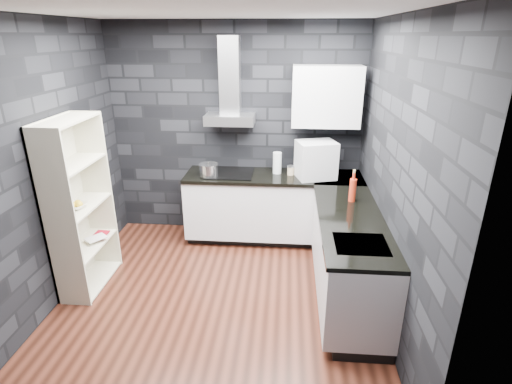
# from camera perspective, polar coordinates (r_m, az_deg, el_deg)

# --- Properties ---
(ground) EXTENTS (3.20, 3.20, 0.00)m
(ground) POSITION_cam_1_polar(r_m,az_deg,el_deg) (4.29, -5.33, -14.65)
(ground) COLOR #472015
(ceiling) EXTENTS (3.20, 3.20, 0.00)m
(ceiling) POSITION_cam_1_polar(r_m,az_deg,el_deg) (3.47, -7.01, 24.29)
(ceiling) COLOR white
(wall_back) EXTENTS (3.20, 0.05, 2.70)m
(wall_back) POSITION_cam_1_polar(r_m,az_deg,el_deg) (5.20, -2.82, 8.47)
(wall_back) COLOR black
(wall_back) RESTS_ON ground
(wall_front) EXTENTS (3.20, 0.05, 2.70)m
(wall_front) POSITION_cam_1_polar(r_m,az_deg,el_deg) (2.23, -13.67, -10.98)
(wall_front) COLOR black
(wall_front) RESTS_ON ground
(wall_left) EXTENTS (0.05, 3.20, 2.70)m
(wall_left) POSITION_cam_1_polar(r_m,az_deg,el_deg) (4.26, -28.10, 2.95)
(wall_left) COLOR black
(wall_left) RESTS_ON ground
(wall_right) EXTENTS (0.05, 3.20, 2.70)m
(wall_right) POSITION_cam_1_polar(r_m,az_deg,el_deg) (3.72, 19.37, 1.88)
(wall_right) COLOR black
(wall_right) RESTS_ON ground
(toekick_back) EXTENTS (2.18, 0.50, 0.10)m
(toekick_back) POSITION_cam_1_polar(r_m,az_deg,el_deg) (5.35, 2.39, -6.03)
(toekick_back) COLOR black
(toekick_back) RESTS_ON ground
(toekick_right) EXTENTS (0.50, 1.78, 0.10)m
(toekick_right) POSITION_cam_1_polar(r_m,az_deg,el_deg) (4.34, 13.15, -13.88)
(toekick_right) COLOR black
(toekick_right) RESTS_ON ground
(counter_back_cab) EXTENTS (2.20, 0.60, 0.76)m
(counter_back_cab) POSITION_cam_1_polar(r_m,az_deg,el_deg) (5.13, 2.44, -1.97)
(counter_back_cab) COLOR silver
(counter_back_cab) RESTS_ON ground
(counter_right_cab) EXTENTS (0.60, 1.80, 0.76)m
(counter_right_cab) POSITION_cam_1_polar(r_m,az_deg,el_deg) (4.10, 13.10, -8.98)
(counter_right_cab) COLOR silver
(counter_right_cab) RESTS_ON ground
(counter_back_top) EXTENTS (2.20, 0.62, 0.04)m
(counter_back_top) POSITION_cam_1_polar(r_m,az_deg,el_deg) (4.97, 2.51, 2.21)
(counter_back_top) COLOR black
(counter_back_top) RESTS_ON counter_back_cab
(counter_right_top) EXTENTS (0.62, 1.80, 0.04)m
(counter_right_top) POSITION_cam_1_polar(r_m,az_deg,el_deg) (3.92, 13.44, -3.92)
(counter_right_top) COLOR black
(counter_right_top) RESTS_ON counter_right_cab
(counter_corner_top) EXTENTS (0.62, 0.62, 0.04)m
(counter_corner_top) POSITION_cam_1_polar(r_m,az_deg,el_deg) (5.02, 11.68, 1.96)
(counter_corner_top) COLOR black
(counter_corner_top) RESTS_ON counter_right_cab
(hood_body) EXTENTS (0.60, 0.34, 0.12)m
(hood_body) POSITION_cam_1_polar(r_m,az_deg,el_deg) (4.98, -3.74, 10.33)
(hood_body) COLOR #ADADB2
(hood_body) RESTS_ON wall_back
(hood_chimney) EXTENTS (0.24, 0.20, 0.90)m
(hood_chimney) POSITION_cam_1_polar(r_m,az_deg,el_deg) (4.97, -3.76, 16.26)
(hood_chimney) COLOR #ADADB2
(hood_chimney) RESTS_ON hood_body
(upper_cabinet) EXTENTS (0.80, 0.35, 0.70)m
(upper_cabinet) POSITION_cam_1_polar(r_m,az_deg,el_deg) (4.89, 10.00, 13.30)
(upper_cabinet) COLOR silver
(upper_cabinet) RESTS_ON wall_back
(cooktop) EXTENTS (0.58, 0.50, 0.01)m
(cooktop) POSITION_cam_1_polar(r_m,az_deg,el_deg) (5.02, -3.77, 2.69)
(cooktop) COLOR black
(cooktop) RESTS_ON counter_back_top
(sink_rim) EXTENTS (0.44, 0.40, 0.01)m
(sink_rim) POSITION_cam_1_polar(r_m,az_deg,el_deg) (3.47, 14.76, -7.25)
(sink_rim) COLOR #ADADB2
(sink_rim) RESTS_ON counter_right_top
(pot) EXTENTS (0.25, 0.25, 0.13)m
(pot) POSITION_cam_1_polar(r_m,az_deg,el_deg) (4.93, -6.76, 3.12)
(pot) COLOR silver
(pot) RESTS_ON cooktop
(glass_vase) EXTENTS (0.14, 0.14, 0.27)m
(glass_vase) POSITION_cam_1_polar(r_m,az_deg,el_deg) (5.00, 3.05, 4.17)
(glass_vase) COLOR silver
(glass_vase) RESTS_ON counter_back_top
(storage_jar) EXTENTS (0.10, 0.10, 0.10)m
(storage_jar) POSITION_cam_1_polar(r_m,az_deg,el_deg) (4.98, 4.97, 3.03)
(storage_jar) COLOR tan
(storage_jar) RESTS_ON counter_back_top
(utensil_crock) EXTENTS (0.11, 0.11, 0.14)m
(utensil_crock) POSITION_cam_1_polar(r_m,az_deg,el_deg) (4.96, 6.63, 3.12)
(utensil_crock) COLOR silver
(utensil_crock) RESTS_ON counter_back_top
(appliance_garage) EXTENTS (0.52, 0.46, 0.45)m
(appliance_garage) POSITION_cam_1_polar(r_m,az_deg,el_deg) (4.86, 8.55, 4.57)
(appliance_garage) COLOR silver
(appliance_garage) RESTS_ON counter_back_top
(red_bottle) EXTENTS (0.09, 0.09, 0.24)m
(red_bottle) POSITION_cam_1_polar(r_m,az_deg,el_deg) (4.26, 13.63, 0.25)
(red_bottle) COLOR #AE2C15
(red_bottle) RESTS_ON counter_right_top
(bookshelf) EXTENTS (0.54, 0.86, 1.80)m
(bookshelf) POSITION_cam_1_polar(r_m,az_deg,el_deg) (4.42, -23.86, -1.95)
(bookshelf) COLOR beige
(bookshelf) RESTS_ON ground
(fruit_bowl) EXTENTS (0.23, 0.23, 0.05)m
(fruit_bowl) POSITION_cam_1_polar(r_m,az_deg,el_deg) (4.37, -24.26, -1.79)
(fruit_bowl) COLOR silver
(fruit_bowl) RESTS_ON bookshelf
(book_red) EXTENTS (0.15, 0.02, 0.20)m
(book_red) POSITION_cam_1_polar(r_m,az_deg,el_deg) (4.71, -22.33, -4.68)
(book_red) COLOR maroon
(book_red) RESTS_ON bookshelf
(book_second) EXTENTS (0.13, 0.11, 0.21)m
(book_second) POSITION_cam_1_polar(r_m,az_deg,el_deg) (4.64, -22.45, -4.79)
(book_second) COLOR #B2B2B2
(book_second) RESTS_ON bookshelf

